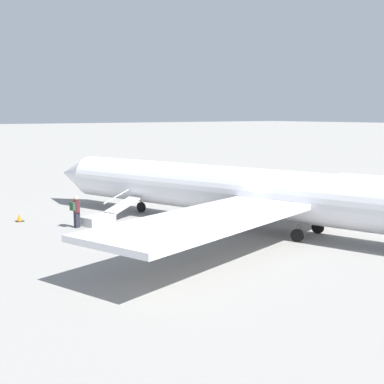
# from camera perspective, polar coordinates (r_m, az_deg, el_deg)

# --- Properties ---
(ground_plane) EXTENTS (600.00, 600.00, 0.00)m
(ground_plane) POSITION_cam_1_polar(r_m,az_deg,el_deg) (28.38, 7.39, -4.09)
(ground_plane) COLOR gray
(airplane_main) EXTENTS (32.10, 25.00, 6.71)m
(airplane_main) POSITION_cam_1_polar(r_m,az_deg,el_deg) (27.55, 9.20, -0.27)
(airplane_main) COLOR silver
(airplane_main) RESTS_ON ground
(boarding_stairs) EXTENTS (2.08, 4.14, 1.68)m
(boarding_stairs) POSITION_cam_1_polar(r_m,az_deg,el_deg) (30.30, -9.48, -2.62)
(boarding_stairs) COLOR #B2B2B7
(boarding_stairs) RESTS_ON ground
(passenger) EXTENTS (0.41, 0.56, 1.74)m
(passenger) POSITION_cam_1_polar(r_m,az_deg,el_deg) (29.28, -12.26, -1.83)
(passenger) COLOR #23232D
(passenger) RESTS_ON ground
(traffic_cone_near_stairs) EXTENTS (0.42, 0.42, 0.46)m
(traffic_cone_near_stairs) POSITION_cam_1_polar(r_m,az_deg,el_deg) (32.00, -17.92, -2.63)
(traffic_cone_near_stairs) COLOR black
(traffic_cone_near_stairs) RESTS_ON ground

